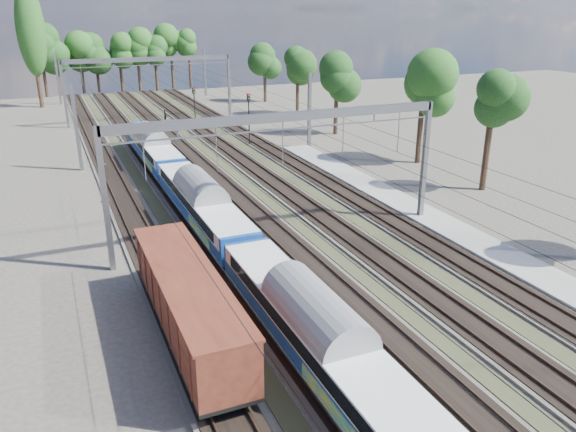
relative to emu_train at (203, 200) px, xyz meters
name	(u,v)px	position (x,y,z in m)	size (l,w,h in m)	color
track_bed	(221,182)	(4.50, 10.73, -2.23)	(21.00, 130.00, 0.34)	#47423A
platform	(522,266)	(16.50, -14.27, -2.18)	(3.00, 70.00, 0.30)	gray
catenary	(199,102)	(4.83, 18.42, 4.07)	(25.65, 130.00, 9.00)	slate
tree_belt	(174,55)	(11.32, 59.09, 5.66)	(39.39, 99.00, 12.19)	black
poplar	(31,31)	(-10.00, 63.73, 9.56)	(4.40, 4.40, 19.04)	black
emu_train	(203,200)	(0.00, 0.00, 0.00)	(2.70, 57.28, 3.95)	black
freight_boxcar	(188,302)	(-4.50, -13.97, -0.21)	(2.79, 13.49, 3.48)	black
worker	(165,115)	(6.25, 43.91, -1.52)	(0.59, 0.38, 1.61)	black
signal_near	(195,105)	(8.06, 33.42, 1.38)	(0.41, 0.37, 5.86)	black
signal_far	(249,113)	(12.12, 24.11, 1.53)	(0.41, 0.37, 6.09)	black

